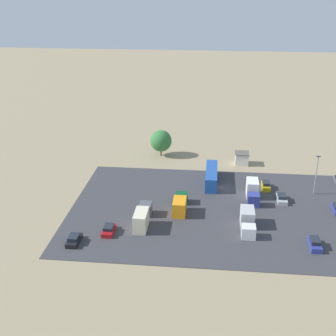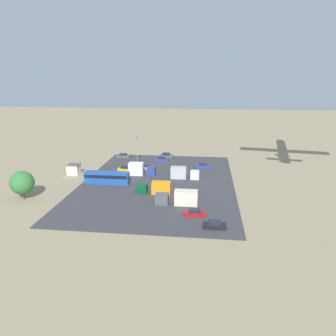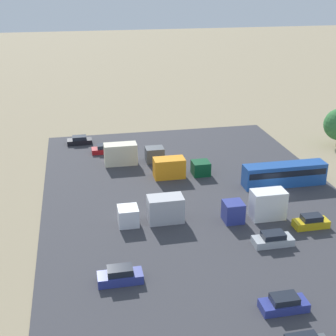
{
  "view_description": "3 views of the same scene",
  "coord_description": "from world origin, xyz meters",
  "px_view_note": "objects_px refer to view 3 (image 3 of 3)",
  "views": [
    {
      "loc": [
        2.34,
        92.95,
        42.82
      ],
      "look_at": [
        8.31,
        35.31,
        18.86
      ],
      "focal_mm": 50.0,
      "sensor_mm": 36.0,
      "label": 1
    },
    {
      "loc": [
        82.23,
        23.32,
        27.67
      ],
      "look_at": [
        -3.62,
        13.09,
        3.09
      ],
      "focal_mm": 35.0,
      "sensor_mm": 36.0,
      "label": 2
    },
    {
      "loc": [
        -53.14,
        25.5,
        27.83
      ],
      "look_at": [
        0.81,
        14.6,
        4.77
      ],
      "focal_mm": 50.0,
      "sensor_mm": 36.0,
      "label": 3
    }
  ],
  "objects_px": {
    "parked_car_6": "(311,222)",
    "parked_truck_1": "(258,206)",
    "parked_truck_0": "(130,154)",
    "parked_truck_2": "(155,211)",
    "parked_car_1": "(273,239)",
    "bus": "(284,174)",
    "parked_car_2": "(105,149)",
    "parked_car_7": "(120,276)",
    "parked_car_3": "(80,141)",
    "parked_car_4": "(284,304)",
    "parked_truck_3": "(178,168)"
  },
  "relations": [
    {
      "from": "parked_car_6",
      "to": "parked_truck_1",
      "type": "distance_m",
      "value": 6.37
    },
    {
      "from": "parked_car_4",
      "to": "parked_car_7",
      "type": "relative_size",
      "value": 0.97
    },
    {
      "from": "parked_truck_3",
      "to": "parked_car_2",
      "type": "bearing_deg",
      "value": -140.55
    },
    {
      "from": "parked_car_7",
      "to": "parked_truck_0",
      "type": "height_order",
      "value": "parked_truck_0"
    },
    {
      "from": "bus",
      "to": "parked_truck_3",
      "type": "xyz_separation_m",
      "value": [
        5.87,
        13.95,
        -0.37
      ]
    },
    {
      "from": "parked_truck_2",
      "to": "parked_car_3",
      "type": "bearing_deg",
      "value": 15.24
    },
    {
      "from": "parked_car_1",
      "to": "parked_car_4",
      "type": "relative_size",
      "value": 1.03
    },
    {
      "from": "parked_car_2",
      "to": "parked_truck_1",
      "type": "relative_size",
      "value": 0.56
    },
    {
      "from": "parked_truck_3",
      "to": "bus",
      "type": "bearing_deg",
      "value": 67.19
    },
    {
      "from": "parked_truck_1",
      "to": "parked_car_6",
      "type": "bearing_deg",
      "value": -121.02
    },
    {
      "from": "bus",
      "to": "parked_car_1",
      "type": "distance_m",
      "value": 16.47
    },
    {
      "from": "parked_car_2",
      "to": "parked_truck_3",
      "type": "bearing_deg",
      "value": 39.45
    },
    {
      "from": "bus",
      "to": "parked_truck_0",
      "type": "bearing_deg",
      "value": 58.57
    },
    {
      "from": "parked_truck_0",
      "to": "parked_truck_2",
      "type": "xyz_separation_m",
      "value": [
        -19.23,
        -0.55,
        -0.06
      ]
    },
    {
      "from": "parked_car_2",
      "to": "parked_truck_2",
      "type": "distance_m",
      "value": 25.1
    },
    {
      "from": "parked_car_6",
      "to": "parked_truck_1",
      "type": "relative_size",
      "value": 0.55
    },
    {
      "from": "parked_car_1",
      "to": "parked_truck_1",
      "type": "relative_size",
      "value": 0.58
    },
    {
      "from": "parked_car_3",
      "to": "parked_truck_2",
      "type": "height_order",
      "value": "parked_truck_2"
    },
    {
      "from": "parked_car_4",
      "to": "parked_car_6",
      "type": "relative_size",
      "value": 1.03
    },
    {
      "from": "parked_car_2",
      "to": "parked_truck_2",
      "type": "xyz_separation_m",
      "value": [
        -24.73,
        -4.17,
        0.86
      ]
    },
    {
      "from": "parked_truck_0",
      "to": "parked_truck_2",
      "type": "height_order",
      "value": "parked_truck_0"
    },
    {
      "from": "bus",
      "to": "parked_car_1",
      "type": "height_order",
      "value": "bus"
    },
    {
      "from": "parked_car_7",
      "to": "parked_truck_0",
      "type": "bearing_deg",
      "value": 170.96
    },
    {
      "from": "parked_car_3",
      "to": "parked_truck_0",
      "type": "height_order",
      "value": "parked_truck_0"
    },
    {
      "from": "parked_car_7",
      "to": "parked_truck_2",
      "type": "bearing_deg",
      "value": 154.05
    },
    {
      "from": "parked_car_1",
      "to": "parked_truck_0",
      "type": "relative_size",
      "value": 0.47
    },
    {
      "from": "parked_car_3",
      "to": "parked_car_4",
      "type": "relative_size",
      "value": 1.0
    },
    {
      "from": "parked_car_3",
      "to": "parked_truck_3",
      "type": "relative_size",
      "value": 0.51
    },
    {
      "from": "parked_car_2",
      "to": "parked_car_4",
      "type": "distance_m",
      "value": 44.49
    },
    {
      "from": "parked_car_4",
      "to": "parked_truck_3",
      "type": "xyz_separation_m",
      "value": [
        30.69,
        2.78,
        0.72
      ]
    },
    {
      "from": "parked_car_1",
      "to": "parked_car_7",
      "type": "bearing_deg",
      "value": 101.35
    },
    {
      "from": "parked_truck_0",
      "to": "parked_truck_2",
      "type": "relative_size",
      "value": 1.19
    },
    {
      "from": "parked_car_1",
      "to": "parked_car_3",
      "type": "bearing_deg",
      "value": 28.05
    },
    {
      "from": "parked_car_7",
      "to": "parked_truck_0",
      "type": "distance_m",
      "value": 30.65
    },
    {
      "from": "parked_truck_2",
      "to": "bus",
      "type": "bearing_deg",
      "value": -70.65
    },
    {
      "from": "parked_car_1",
      "to": "parked_car_7",
      "type": "relative_size",
      "value": 1.01
    },
    {
      "from": "parked_car_6",
      "to": "parked_truck_1",
      "type": "xyz_separation_m",
      "value": [
        3.24,
        5.39,
        0.98
      ]
    },
    {
      "from": "parked_truck_0",
      "to": "parked_truck_3",
      "type": "distance_m",
      "value": 8.99
    },
    {
      "from": "parked_truck_0",
      "to": "parked_truck_1",
      "type": "bearing_deg",
      "value": 31.75
    },
    {
      "from": "parked_truck_2",
      "to": "parked_car_2",
      "type": "bearing_deg",
      "value": 9.57
    },
    {
      "from": "parked_car_1",
      "to": "parked_truck_0",
      "type": "height_order",
      "value": "parked_truck_0"
    },
    {
      "from": "bus",
      "to": "parked_truck_1",
      "type": "bearing_deg",
      "value": 139.69
    },
    {
      "from": "parked_car_1",
      "to": "parked_truck_0",
      "type": "xyz_separation_m",
      "value": [
        26.8,
        12.39,
        0.91
      ]
    },
    {
      "from": "parked_car_4",
      "to": "parked_truck_0",
      "type": "height_order",
      "value": "parked_truck_0"
    },
    {
      "from": "parked_car_2",
      "to": "parked_truck_2",
      "type": "height_order",
      "value": "parked_truck_2"
    },
    {
      "from": "parked_car_1",
      "to": "parked_truck_2",
      "type": "xyz_separation_m",
      "value": [
        7.57,
        11.84,
        0.84
      ]
    },
    {
      "from": "parked_car_1",
      "to": "parked_truck_1",
      "type": "height_order",
      "value": "parked_truck_1"
    },
    {
      "from": "parked_car_4",
      "to": "parked_truck_2",
      "type": "distance_m",
      "value": 19.85
    },
    {
      "from": "parked_car_2",
      "to": "parked_car_3",
      "type": "height_order",
      "value": "parked_car_2"
    },
    {
      "from": "parked_car_1",
      "to": "parked_car_4",
      "type": "bearing_deg",
      "value": 161.94
    }
  ]
}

